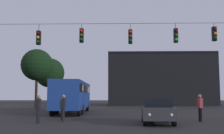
# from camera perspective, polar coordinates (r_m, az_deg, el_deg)

# --- Properties ---
(ground_plane) EXTENTS (168.00, 168.00, 0.00)m
(ground_plane) POSITION_cam_1_polar(r_m,az_deg,el_deg) (30.98, 2.36, -9.07)
(ground_plane) COLOR black
(ground_plane) RESTS_ON ground
(overhead_signal_span) EXTENTS (18.25, 0.44, 7.41)m
(overhead_signal_span) POSITION_cam_1_polar(r_m,az_deg,el_deg) (18.56, 3.05, 2.31)
(overhead_signal_span) COLOR black
(overhead_signal_span) RESTS_ON ground
(city_bus) EXTENTS (2.83, 11.07, 3.00)m
(city_bus) POSITION_cam_1_polar(r_m,az_deg,el_deg) (27.48, -8.10, -5.51)
(city_bus) COLOR navy
(city_bus) RESTS_ON ground
(car_near_right) EXTENTS (2.05, 4.42, 1.52)m
(car_near_right) POSITION_cam_1_polar(r_m,az_deg,el_deg) (17.14, 9.28, -8.78)
(car_near_right) COLOR #2D2D33
(car_near_right) RESTS_ON ground
(pedestrian_crossing_left) EXTENTS (0.24, 0.36, 1.54)m
(pedestrian_crossing_left) POSITION_cam_1_polar(r_m,az_deg,el_deg) (19.77, -10.23, -8.20)
(pedestrian_crossing_left) COLOR black
(pedestrian_crossing_left) RESTS_ON ground
(pedestrian_crossing_center) EXTENTS (0.27, 0.38, 1.71)m
(pedestrian_crossing_center) POSITION_cam_1_polar(r_m,az_deg,el_deg) (17.74, -14.93, -7.99)
(pedestrian_crossing_center) COLOR black
(pedestrian_crossing_center) RESTS_ON ground
(pedestrian_crossing_right) EXTENTS (0.33, 0.41, 1.75)m
(pedestrian_crossing_right) POSITION_cam_1_polar(r_m,az_deg,el_deg) (19.08, 17.68, -7.68)
(pedestrian_crossing_right) COLOR black
(pedestrian_crossing_right) RESTS_ON ground
(pedestrian_near_bus) EXTENTS (0.25, 0.37, 1.74)m
(pedestrian_near_bus) POSITION_cam_1_polar(r_m,az_deg,el_deg) (18.49, -9.99, -7.95)
(pedestrian_near_bus) COLOR black
(pedestrian_near_bus) RESTS_ON ground
(corner_building) EXTENTS (19.02, 10.07, 9.41)m
(corner_building) POSITION_cam_1_polar(r_m,az_deg,el_deg) (53.11, 9.72, -2.65)
(corner_building) COLOR black
(corner_building) RESTS_ON ground
(tree_left_silhouette) EXTENTS (5.03, 5.03, 8.16)m
(tree_left_silhouette) POSITION_cam_1_polar(r_m,az_deg,el_deg) (48.74, -12.72, -1.22)
(tree_left_silhouette) COLOR black
(tree_left_silhouette) RESTS_ON ground
(tree_behind_building) EXTENTS (4.45, 4.45, 8.26)m
(tree_behind_building) POSITION_cam_1_polar(r_m,az_deg,el_deg) (40.30, -15.21, 0.40)
(tree_behind_building) COLOR black
(tree_behind_building) RESTS_ON ground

